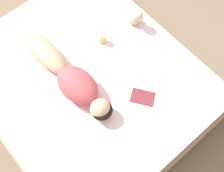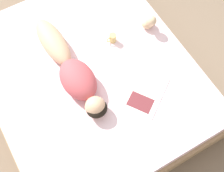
{
  "view_description": "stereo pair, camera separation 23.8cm",
  "coord_description": "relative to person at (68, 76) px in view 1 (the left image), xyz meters",
  "views": [
    {
      "loc": [
        0.74,
        1.25,
        3.14
      ],
      "look_at": [
        -0.1,
        0.28,
        0.52
      ],
      "focal_mm": 50.0,
      "sensor_mm": 36.0,
      "label": 1
    },
    {
      "loc": [
        0.54,
        1.38,
        3.14
      ],
      "look_at": [
        -0.1,
        0.28,
        0.52
      ],
      "focal_mm": 50.0,
      "sensor_mm": 36.0,
      "label": 2
    }
  ],
  "objects": [
    {
      "name": "coffee_mug",
      "position": [
        -0.53,
        -0.14,
        -0.05
      ],
      "size": [
        0.11,
        0.07,
        0.1
      ],
      "color": "tan",
      "rests_on": "bed"
    },
    {
      "name": "open_magazine",
      "position": [
        -0.51,
        0.53,
        -0.1
      ],
      "size": [
        0.58,
        0.53,
        0.01
      ],
      "rotation": [
        0.0,
        0.0,
        0.6
      ],
      "color": "white",
      "rests_on": "bed"
    },
    {
      "name": "person",
      "position": [
        0.0,
        0.0,
        0.0
      ],
      "size": [
        0.32,
        1.25,
        0.22
      ],
      "rotation": [
        0.0,
        0.0,
        0.04
      ],
      "color": "tan",
      "rests_on": "bed"
    },
    {
      "name": "ground_plane",
      "position": [
        -0.16,
        0.05,
        -0.57
      ],
      "size": [
        12.0,
        12.0,
        0.0
      ],
      "primitive_type": "plane",
      "color": "#7A6651"
    },
    {
      "name": "bed",
      "position": [
        -0.16,
        0.05,
        -0.34
      ],
      "size": [
        1.98,
        2.32,
        0.47
      ],
      "color": "tan",
      "rests_on": "ground_plane"
    },
    {
      "name": "plush_toy",
      "position": [
        -0.94,
        -0.09,
        -0.01
      ],
      "size": [
        0.14,
        0.16,
        0.2
      ],
      "color": "#D1B289",
      "rests_on": "bed"
    }
  ]
}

